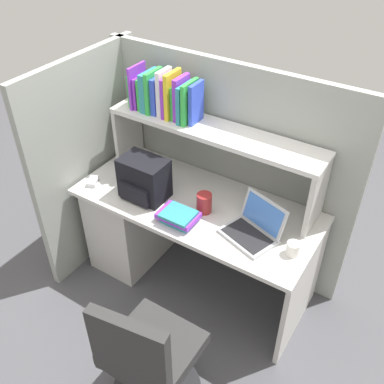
{
  "coord_description": "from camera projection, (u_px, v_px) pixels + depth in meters",
  "views": [
    {
      "loc": [
        1.17,
        -1.88,
        2.52
      ],
      "look_at": [
        0.0,
        -0.05,
        0.85
      ],
      "focal_mm": 41.3,
      "sensor_mm": 36.0,
      "label": 1
    }
  ],
  "objects": [
    {
      "name": "computer_mouse",
      "position": [
        93.0,
        182.0,
        3.0
      ],
      "size": [
        0.1,
        0.12,
        0.03
      ],
      "primitive_type": "cube",
      "rotation": [
        0.0,
        0.0,
        0.43
      ],
      "color": "silver",
      "rests_on": "desk"
    },
    {
      "name": "backpack",
      "position": [
        144.0,
        179.0,
        2.82
      ],
      "size": [
        0.3,
        0.22,
        0.28
      ],
      "color": "black",
      "rests_on": "desk"
    },
    {
      "name": "cubicle_partition_rear",
      "position": [
        225.0,
        169.0,
        3.07
      ],
      "size": [
        1.84,
        0.05,
        1.55
      ],
      "primitive_type": "cube",
      "color": "#939991",
      "rests_on": "ground_plane"
    },
    {
      "name": "desk_book_stack",
      "position": [
        179.0,
        216.0,
        2.68
      ],
      "size": [
        0.24,
        0.18,
        0.08
      ],
      "color": "teal",
      "rests_on": "desk"
    },
    {
      "name": "reference_books_on_shelf",
      "position": [
        164.0,
        95.0,
        2.78
      ],
      "size": [
        0.5,
        0.18,
        0.3
      ],
      "color": "green",
      "rests_on": "overhead_hutch"
    },
    {
      "name": "office_chair",
      "position": [
        149.0,
        363.0,
        2.32
      ],
      "size": [
        0.52,
        0.52,
        0.93
      ],
      "rotation": [
        0.0,
        0.0,
        3.29
      ],
      "color": "black",
      "rests_on": "ground_plane"
    },
    {
      "name": "overhead_hutch",
      "position": [
        213.0,
        142.0,
        2.77
      ],
      "size": [
        1.44,
        0.28,
        0.45
      ],
      "color": "beige",
      "rests_on": "desk"
    },
    {
      "name": "laptop",
      "position": [
        254.0,
        228.0,
        2.58
      ],
      "size": [
        0.38,
        0.34,
        0.22
      ],
      "color": "#B7BABF",
      "rests_on": "desk"
    },
    {
      "name": "desk",
      "position": [
        151.0,
        219.0,
        3.21
      ],
      "size": [
        1.6,
        0.7,
        0.73
      ],
      "color": "silver",
      "rests_on": "ground_plane"
    },
    {
      "name": "paper_cup",
      "position": [
        293.0,
        249.0,
        2.46
      ],
      "size": [
        0.08,
        0.08,
        0.08
      ],
      "primitive_type": "cylinder",
      "color": "white",
      "rests_on": "desk"
    },
    {
      "name": "snack_canister",
      "position": [
        204.0,
        203.0,
        2.74
      ],
      "size": [
        0.1,
        0.1,
        0.13
      ],
      "primitive_type": "cylinder",
      "color": "maroon",
      "rests_on": "desk"
    },
    {
      "name": "cubicle_partition_left",
      "position": [
        92.0,
        161.0,
        3.15
      ],
      "size": [
        0.05,
        1.06,
        1.55
      ],
      "primitive_type": "cube",
      "color": "#939991",
      "rests_on": "ground_plane"
    },
    {
      "name": "ground_plane",
      "position": [
        196.0,
        279.0,
        3.29
      ],
      "size": [
        8.0,
        8.0,
        0.0
      ],
      "primitive_type": "plane",
      "color": "#4C4C51"
    }
  ]
}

